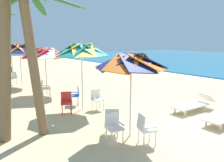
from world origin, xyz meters
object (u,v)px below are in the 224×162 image
at_px(plastic_chair_2, 145,127).
at_px(beach_umbrella_4, 11,48).
at_px(plastic_chair_6, 45,87).
at_px(plastic_chair_8, 10,71).
at_px(plastic_chair_1, 112,119).
at_px(plastic_chair_3, 66,101).
at_px(plastic_chair_5, 97,98).
at_px(palm_tree_3, 33,47).
at_px(plastic_chair_0, 114,126).
at_px(sun_lounger_1, 194,104).
at_px(beach_umbrella_2, 45,53).
at_px(plastic_chair_7, 13,77).
at_px(plastic_chair_4, 75,94).
at_px(beach_umbrella_0, 131,63).
at_px(palm_tree_2, 3,9).
at_px(beach_umbrella_3, 20,49).
at_px(beach_umbrella_1, 81,51).

distance_m(plastic_chair_2, beach_umbrella_4, 13.85).
relative_size(plastic_chair_6, plastic_chair_8, 1.00).
distance_m(plastic_chair_1, plastic_chair_3, 2.79).
xyz_separation_m(plastic_chair_3, plastic_chair_5, (0.33, 1.25, 0.00)).
height_order(plastic_chair_2, palm_tree_3, palm_tree_3).
relative_size(plastic_chair_0, plastic_chair_3, 1.00).
distance_m(plastic_chair_2, plastic_chair_5, 3.61).
bearing_deg(plastic_chair_3, palm_tree_3, -49.96).
bearing_deg(plastic_chair_2, sun_lounger_1, 103.69).
height_order(plastic_chair_1, plastic_chair_3, same).
height_order(plastic_chair_2, plastic_chair_8, same).
height_order(beach_umbrella_2, plastic_chair_7, beach_umbrella_2).
bearing_deg(plastic_chair_4, beach_umbrella_2, -175.50).
distance_m(plastic_chair_7, sun_lounger_1, 11.33).
bearing_deg(plastic_chair_5, beach_umbrella_0, -13.65).
height_order(plastic_chair_0, sun_lounger_1, plastic_chair_0).
distance_m(plastic_chair_4, palm_tree_2, 4.98).
height_order(plastic_chair_2, beach_umbrella_4, beach_umbrella_4).
height_order(plastic_chair_1, beach_umbrella_4, beach_umbrella_4).
distance_m(plastic_chair_1, sun_lounger_1, 4.18).
distance_m(plastic_chair_6, palm_tree_2, 6.02).
bearing_deg(beach_umbrella_2, plastic_chair_2, -1.08).
distance_m(plastic_chair_8, sun_lounger_1, 14.17).
bearing_deg(plastic_chair_7, plastic_chair_4, 7.87).
bearing_deg(plastic_chair_8, beach_umbrella_4, 1.83).
bearing_deg(plastic_chair_4, plastic_chair_5, 18.86).
relative_size(plastic_chair_0, beach_umbrella_4, 0.32).
xyz_separation_m(plastic_chair_5, plastic_chair_6, (-3.46, -0.91, 0.00)).
bearing_deg(plastic_chair_1, beach_umbrella_3, 179.53).
relative_size(beach_umbrella_1, plastic_chair_5, 3.31).
distance_m(beach_umbrella_2, palm_tree_2, 5.83).
bearing_deg(beach_umbrella_0, beach_umbrella_1, 175.69).
bearing_deg(plastic_chair_6, beach_umbrella_4, 178.51).
relative_size(plastic_chair_4, plastic_chair_6, 1.00).
relative_size(plastic_chair_2, palm_tree_3, 0.20).
relative_size(plastic_chair_4, palm_tree_3, 0.20).
height_order(beach_umbrella_0, plastic_chair_7, beach_umbrella_0).
relative_size(plastic_chair_6, beach_umbrella_4, 0.32).
height_order(plastic_chair_7, beach_umbrella_4, beach_umbrella_4).
height_order(beach_umbrella_3, palm_tree_2, palm_tree_2).
xyz_separation_m(plastic_chair_8, palm_tree_2, (11.87, -2.84, 3.25)).
bearing_deg(plastic_chair_6, beach_umbrella_0, 1.99).
bearing_deg(plastic_chair_5, plastic_chair_4, -161.14).
height_order(plastic_chair_0, beach_umbrella_2, beach_umbrella_2).
relative_size(plastic_chair_6, palm_tree_2, 0.13).
bearing_deg(plastic_chair_1, plastic_chair_8, 178.57).
height_order(plastic_chair_1, plastic_chair_6, same).
bearing_deg(beach_umbrella_3, plastic_chair_7, -159.66).
height_order(beach_umbrella_0, plastic_chair_4, beach_umbrella_0).
xyz_separation_m(plastic_chair_0, plastic_chair_4, (-4.03, 0.98, 0.00)).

